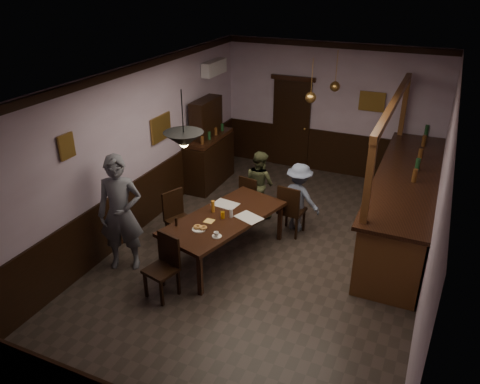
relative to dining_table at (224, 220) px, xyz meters
The scene contains 31 objects.
room 1.07m from the dining_table, 23.33° to the left, with size 5.01×8.01×3.01m.
dining_table is the anchor object (origin of this frame).
chair_far_left 1.36m from the dining_table, 93.58° to the left, with size 0.47×0.47×0.91m.
chair_far_right 1.36m from the dining_table, 54.28° to the left, with size 0.47×0.47×0.99m.
chair_near 1.33m from the dining_table, 105.76° to the right, with size 0.51×0.51×0.97m.
chair_side 0.96m from the dining_table, behind, with size 0.55×0.55×0.97m.
person_standing 1.66m from the dining_table, 145.69° to the right, with size 0.70×0.46×1.93m, color slate.
person_seated_left 1.61m from the dining_table, 90.53° to the left, with size 0.64×0.50×1.32m, color #3F4428.
person_seated_right 1.61m from the dining_table, 58.15° to the left, with size 0.84×0.48×1.30m, color slate.
newspaper_left 0.44m from the dining_table, 111.96° to the left, with size 0.42×0.30×0.01m, color silver.
newspaper_right 0.42m from the dining_table, 18.60° to the left, with size 0.42×0.30×0.01m, color silver.
napkin 0.28m from the dining_table, 123.68° to the right, with size 0.15×0.15×0.00m, color #F6C15A.
saucer 0.64m from the dining_table, 74.06° to the right, with size 0.15×0.15×0.01m, color white.
coffee_cup 0.66m from the dining_table, 74.45° to the right, with size 0.08×0.08×0.07m, color white.
pastry_plate 0.57m from the dining_table, 108.17° to the right, with size 0.22×0.22×0.01m, color white.
pastry_ring_a 0.57m from the dining_table, 112.13° to the right, with size 0.13×0.13×0.04m, color #C68C47.
pastry_ring_b 0.53m from the dining_table, 102.86° to the right, with size 0.13×0.13×0.04m, color #C68C47.
soda_can 0.14m from the dining_table, 83.24° to the right, with size 0.07×0.07×0.12m, color #FCAB15.
beer_glass 0.30m from the dining_table, 161.60° to the left, with size 0.06×0.06×0.20m, color #BF721E.
water_glass 0.18m from the dining_table, 17.82° to the left, with size 0.06×0.06×0.15m, color silver.
pepper_mill 0.81m from the dining_table, 134.52° to the right, with size 0.04×0.04×0.14m, color black.
sideboard 2.95m from the dining_table, 122.23° to the left, with size 0.52×1.46×1.93m.
bar_counter 3.29m from the dining_table, 36.81° to the left, with size 1.04×4.46×2.50m.
door_back 4.25m from the dining_table, 93.52° to the left, with size 0.90×0.06×2.10m, color black.
ac_unit 4.03m from the dining_table, 118.72° to the left, with size 0.20×0.85×0.30m.
picture_left_small 2.69m from the dining_table, 143.97° to the right, with size 0.04×0.28×0.36m.
picture_left_large 2.35m from the dining_table, 149.41° to the left, with size 0.04×0.62×0.48m.
picture_back 4.64m from the dining_table, 70.02° to the left, with size 0.55×0.04×0.42m.
pendant_iron 1.80m from the dining_table, 105.66° to the right, with size 0.56×0.56×0.81m.
pendant_brass_mid 2.78m from the dining_table, 70.98° to the left, with size 0.20×0.20×0.81m.
pendant_brass_far 3.67m from the dining_table, 73.46° to the left, with size 0.20×0.20×0.81m.
Camera 1 is at (2.33, -6.30, 4.47)m, focal length 35.00 mm.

